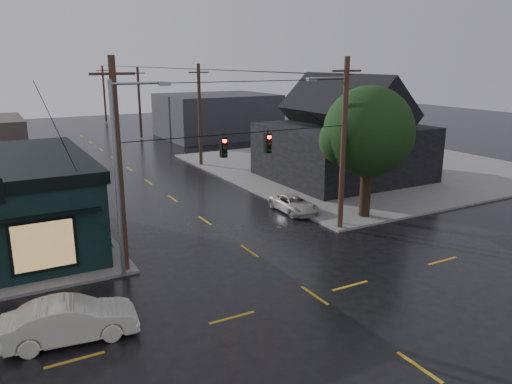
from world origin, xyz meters
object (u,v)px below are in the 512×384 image
utility_pole_ne (340,229)px  suv_silver (294,204)px  utility_pole_nw (127,272)px  sedan_cream (71,320)px  corner_tree (369,132)px

utility_pole_ne → suv_silver: (-0.50, 4.33, 0.57)m
utility_pole_nw → utility_pole_ne: same height
sedan_cream → suv_silver: size_ratio=1.14×
corner_tree → suv_silver: size_ratio=2.01×
corner_tree → suv_silver: 6.85m
sedan_cream → suv_silver: bearing=-52.5°
suv_silver → utility_pole_nw: bearing=-159.8°
corner_tree → utility_pole_ne: 6.35m
utility_pole_nw → suv_silver: (12.50, 4.33, 0.57)m
corner_tree → utility_pole_nw: (-15.81, -1.05, -5.60)m
sedan_cream → utility_pole_ne: bearing=-66.0°
corner_tree → sedan_cream: corner_tree is taller
utility_pole_nw → suv_silver: bearing=19.1°
utility_pole_nw → utility_pole_ne: size_ratio=1.00×
utility_pole_nw → sedan_cream: 6.13m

